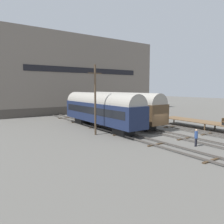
{
  "coord_description": "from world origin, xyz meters",
  "views": [
    {
      "loc": [
        -20.73,
        -18.27,
        5.78
      ],
      "look_at": [
        -2.25,
        8.35,
        2.2
      ],
      "focal_mm": 35.0,
      "sensor_mm": 36.0,
      "label": 1
    }
  ],
  "objects_px": {
    "train_car_brown": "(123,107)",
    "person_worker": "(196,136)",
    "utility_pole": "(95,99)",
    "train_car_navy": "(100,108)"
  },
  "relations": [
    {
      "from": "train_car_brown",
      "to": "person_worker",
      "type": "height_order",
      "value": "train_car_brown"
    },
    {
      "from": "train_car_brown",
      "to": "utility_pole",
      "type": "xyz_separation_m",
      "value": [
        -7.26,
        -3.92,
        1.57
      ]
    },
    {
      "from": "person_worker",
      "to": "utility_pole",
      "type": "distance_m",
      "value": 12.18
    },
    {
      "from": "train_car_brown",
      "to": "utility_pole",
      "type": "relative_size",
      "value": 1.85
    },
    {
      "from": "person_worker",
      "to": "utility_pole",
      "type": "relative_size",
      "value": 0.2
    },
    {
      "from": "train_car_brown",
      "to": "train_car_navy",
      "type": "bearing_deg",
      "value": -172.63
    },
    {
      "from": "train_car_navy",
      "to": "person_worker",
      "type": "bearing_deg",
      "value": -79.02
    },
    {
      "from": "train_car_navy",
      "to": "utility_pole",
      "type": "distance_m",
      "value": 4.6
    },
    {
      "from": "person_worker",
      "to": "train_car_brown",
      "type": "bearing_deg",
      "value": 82.65
    },
    {
      "from": "utility_pole",
      "to": "train_car_brown",
      "type": "bearing_deg",
      "value": 28.35
    }
  ]
}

